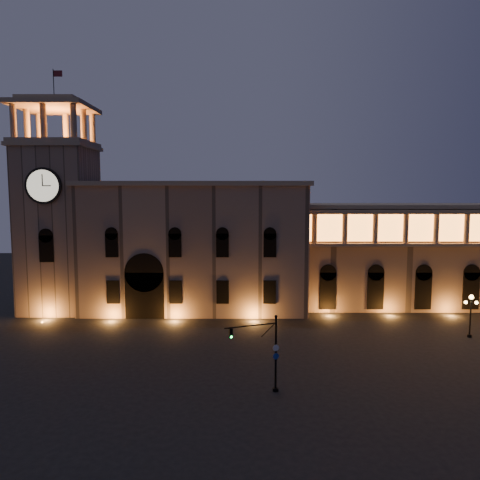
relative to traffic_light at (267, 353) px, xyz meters
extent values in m
plane|color=black|center=(-6.43, 6.13, -3.35)|extent=(160.00, 160.00, 0.00)
cube|color=#856B57|center=(-8.43, 28.13, 5.15)|extent=(30.00, 12.00, 17.00)
cube|color=gray|center=(-8.43, 28.13, 13.95)|extent=(30.80, 12.80, 0.60)
cube|color=black|center=(-14.43, 22.73, -0.35)|extent=(5.00, 1.40, 6.00)
cylinder|color=black|center=(-14.43, 22.73, 2.65)|extent=(5.00, 1.40, 5.00)
cube|color=orange|center=(-14.43, 22.53, -0.55)|extent=(4.20, 0.20, 5.00)
cube|color=#856B57|center=(-26.93, 27.13, 7.65)|extent=(9.00, 9.00, 22.00)
cube|color=gray|center=(-26.93, 27.13, 18.90)|extent=(9.80, 9.80, 0.50)
cylinder|color=black|center=(-26.93, 22.45, 13.65)|extent=(4.60, 0.35, 4.60)
cylinder|color=beige|center=(-26.93, 22.31, 13.65)|extent=(4.00, 0.12, 4.00)
cube|color=gray|center=(-26.93, 27.13, 19.40)|extent=(9.40, 9.40, 0.50)
cube|color=orange|center=(-26.93, 27.13, 19.70)|extent=(6.80, 6.80, 0.15)
cylinder|color=gray|center=(-30.73, 23.33, 21.75)|extent=(0.76, 0.76, 4.20)
cylinder|color=gray|center=(-26.93, 23.33, 21.75)|extent=(0.76, 0.76, 4.20)
cylinder|color=gray|center=(-23.13, 23.33, 21.75)|extent=(0.76, 0.76, 4.20)
cylinder|color=gray|center=(-30.73, 30.93, 21.75)|extent=(0.76, 0.76, 4.20)
cylinder|color=gray|center=(-26.93, 30.93, 21.75)|extent=(0.76, 0.76, 4.20)
cylinder|color=gray|center=(-23.13, 30.93, 21.75)|extent=(0.76, 0.76, 4.20)
cylinder|color=gray|center=(-30.73, 27.13, 21.75)|extent=(0.76, 0.76, 4.20)
cylinder|color=gray|center=(-23.13, 27.13, 21.75)|extent=(0.76, 0.76, 4.20)
cube|color=gray|center=(-26.93, 27.13, 24.15)|extent=(9.80, 9.80, 0.60)
cube|color=gray|center=(-26.93, 27.13, 24.75)|extent=(7.50, 7.50, 0.60)
cylinder|color=black|center=(-26.93, 27.13, 27.05)|extent=(0.10, 0.10, 4.00)
plane|color=#52171E|center=(-26.33, 27.13, 28.45)|extent=(1.20, 0.00, 1.20)
cube|color=#806652|center=(25.57, 30.13, 3.65)|extent=(40.00, 10.00, 14.00)
cube|color=gray|center=(25.57, 30.13, 10.90)|extent=(40.60, 10.60, 0.50)
cube|color=gray|center=(25.57, 24.63, 5.95)|extent=(40.00, 1.20, 0.40)
cube|color=gray|center=(25.57, 24.63, 10.25)|extent=(40.00, 1.40, 0.50)
cube|color=orange|center=(25.57, 25.18, 8.15)|extent=(38.00, 0.15, 3.60)
cylinder|color=gray|center=(7.57, 24.63, 8.15)|extent=(0.70, 0.70, 4.00)
cylinder|color=gray|center=(11.57, 24.63, 8.15)|extent=(0.70, 0.70, 4.00)
cylinder|color=gray|center=(15.57, 24.63, 8.15)|extent=(0.70, 0.70, 4.00)
cylinder|color=gray|center=(19.57, 24.63, 8.15)|extent=(0.70, 0.70, 4.00)
cylinder|color=gray|center=(23.57, 24.63, 8.15)|extent=(0.70, 0.70, 4.00)
cylinder|color=gray|center=(27.57, 24.63, 8.15)|extent=(0.70, 0.70, 4.00)
cylinder|color=black|center=(0.73, 0.28, -0.27)|extent=(0.18, 0.18, 6.16)
cylinder|color=black|center=(0.73, 0.28, -3.22)|extent=(0.49, 0.49, 0.26)
sphere|color=black|center=(0.73, 0.28, 2.90)|extent=(0.25, 0.25, 0.25)
cylinder|color=black|center=(-1.33, -0.49, 2.38)|extent=(4.16, 1.64, 0.11)
cube|color=black|center=(-2.90, -1.07, 1.93)|extent=(0.33, 0.32, 0.75)
cylinder|color=#0CE53F|center=(-2.85, -1.21, 1.69)|extent=(0.17, 0.12, 0.16)
cylinder|color=silver|center=(0.73, 0.15, 0.35)|extent=(0.51, 0.22, 0.53)
cylinder|color=navy|center=(0.73, 0.15, -0.35)|extent=(0.51, 0.22, 0.53)
cylinder|color=black|center=(23.57, 14.52, -1.11)|extent=(0.18, 0.18, 4.48)
cylinder|color=black|center=(23.57, 14.52, -3.18)|extent=(0.49, 0.49, 0.34)
sphere|color=#FFC566|center=(23.57, 14.52, 1.24)|extent=(0.49, 0.49, 0.49)
cylinder|color=black|center=(23.29, 14.56, 0.57)|extent=(1.12, 0.24, 0.07)
sphere|color=#FFC566|center=(23.01, 14.60, 0.63)|extent=(0.36, 0.36, 0.36)
cylinder|color=black|center=(23.84, 14.47, 0.57)|extent=(1.12, 0.24, 0.07)
sphere|color=#FFC566|center=(24.12, 14.43, 0.63)|extent=(0.36, 0.36, 0.36)
camera|label=1|loc=(-2.13, -36.54, 12.97)|focal=35.00mm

